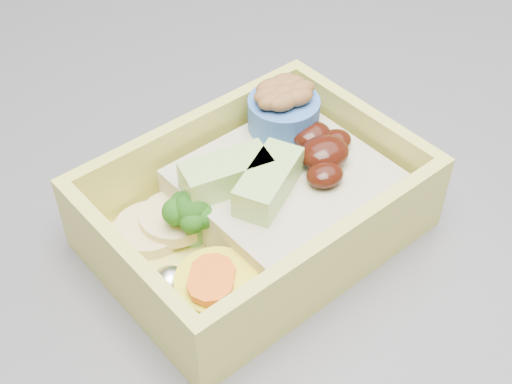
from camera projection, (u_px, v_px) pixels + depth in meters
name	position (u px, v px, depth m)	size (l,w,h in m)	color
bento_box	(262.00, 199.00, 0.47)	(0.23, 0.19, 0.07)	#D2CE56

